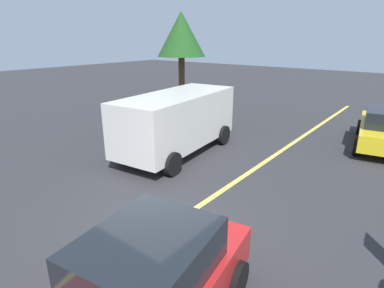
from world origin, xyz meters
TOP-DOWN VIEW (x-y plane):
  - ground_plane at (0.00, 0.00)m, footprint 80.00×80.00m
  - lane_marking_centre at (3.00, 0.00)m, footprint 28.00×0.16m
  - white_van at (4.13, 3.00)m, footprint 5.39×2.73m
  - tree_left_verge at (8.64, 6.57)m, footprint 2.46×2.46m

SIDE VIEW (x-z plane):
  - ground_plane at x=0.00m, z-range 0.00..0.00m
  - lane_marking_centre at x=3.00m, z-range 0.00..0.01m
  - white_van at x=4.13m, z-range 0.17..2.37m
  - tree_left_verge at x=8.64m, z-range 1.51..6.84m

